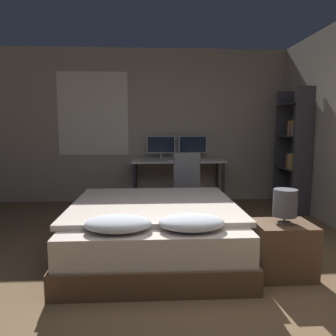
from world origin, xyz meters
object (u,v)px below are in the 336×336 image
(computer_mouse, at_px, (196,160))
(keyboard, at_px, (179,161))
(office_chair, at_px, (186,191))
(bed, at_px, (154,229))
(bedside_lamp, at_px, (285,203))
(monitor_right, at_px, (193,146))
(desk, at_px, (178,165))
(monitor_left, at_px, (161,146))
(bookshelf, at_px, (295,146))
(nightstand, at_px, (283,249))

(computer_mouse, bearing_deg, keyboard, 180.00)
(office_chair, bearing_deg, bed, -108.20)
(bedside_lamp, xyz_separation_m, monitor_right, (-0.43, 2.99, 0.35))
(bed, height_order, computer_mouse, computer_mouse)
(bedside_lamp, relative_size, desk, 0.20)
(bed, height_order, bedside_lamp, bedside_lamp)
(keyboard, height_order, office_chair, office_chair)
(bed, xyz_separation_m, monitor_left, (0.16, 2.42, 0.74))
(monitor_right, bearing_deg, office_chair, -103.69)
(monitor_right, height_order, office_chair, monitor_right)
(monitor_left, xyz_separation_m, keyboard, (0.28, -0.40, -0.22))
(bookshelf, bearing_deg, bed, -143.00)
(bed, relative_size, nightstand, 3.91)
(bed, bearing_deg, bookshelf, 37.00)
(keyboard, distance_m, bookshelf, 1.84)
(bedside_lamp, distance_m, desk, 2.88)
(computer_mouse, bearing_deg, bedside_lamp, -80.48)
(bedside_lamp, distance_m, computer_mouse, 2.63)
(bed, height_order, bookshelf, bookshelf)
(nightstand, relative_size, bedside_lamp, 1.62)
(bedside_lamp, xyz_separation_m, office_chair, (-0.65, 2.08, -0.29))
(computer_mouse, distance_m, office_chair, 0.70)
(desk, height_order, monitor_right, monitor_right)
(office_chair, bearing_deg, keyboard, 96.53)
(office_chair, xyz_separation_m, bookshelf, (1.73, 0.17, 0.66))
(computer_mouse, relative_size, bookshelf, 0.04)
(monitor_left, distance_m, keyboard, 0.54)
(bedside_lamp, xyz_separation_m, bookshelf, (1.08, 2.25, 0.37))
(bookshelf, bearing_deg, office_chair, -174.37)
(bedside_lamp, bearing_deg, monitor_left, 108.37)
(bedside_lamp, bearing_deg, bed, 153.62)
(nightstand, xyz_separation_m, office_chair, (-0.65, 2.08, 0.14))
(monitor_left, relative_size, bookshelf, 0.26)
(monitor_left, distance_m, office_chair, 1.16)
(bed, bearing_deg, monitor_left, 86.31)
(bed, relative_size, computer_mouse, 27.74)
(computer_mouse, height_order, office_chair, office_chair)
(nightstand, relative_size, office_chair, 0.52)
(office_chair, bearing_deg, computer_mouse, 67.06)
(monitor_right, distance_m, office_chair, 1.13)
(bedside_lamp, height_order, office_chair, office_chair)
(monitor_right, distance_m, computer_mouse, 0.45)
(monitor_right, relative_size, bookshelf, 0.26)
(keyboard, xyz_separation_m, computer_mouse, (0.28, 0.00, 0.01))
(keyboard, bearing_deg, nightstand, -74.65)
(monitor_right, xyz_separation_m, bookshelf, (1.51, -0.74, 0.03))
(monitor_right, relative_size, keyboard, 1.33)
(nightstand, height_order, keyboard, keyboard)
(keyboard, bearing_deg, computer_mouse, 0.00)
(nightstand, height_order, bookshelf, bookshelf)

